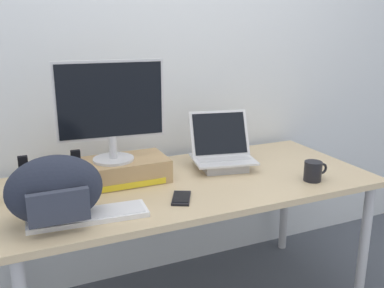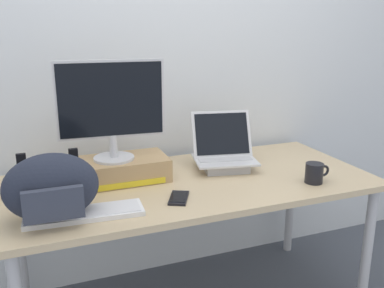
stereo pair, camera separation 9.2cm
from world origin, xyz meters
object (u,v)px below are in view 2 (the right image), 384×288
object	(u,v)px
plush_toy	(20,185)
external_keyboard	(85,214)
open_laptop	(224,158)
messenger_backpack	(51,188)
desktop_monitor	(111,107)
coffee_mug	(315,173)
toner_box_yellow	(115,170)
cell_phone	(179,198)

from	to	relation	value
plush_toy	external_keyboard	bearing A→B (deg)	-52.48
open_laptop	messenger_backpack	distance (m)	0.93
desktop_monitor	plush_toy	world-z (taller)	desktop_monitor
messenger_backpack	plush_toy	distance (m)	0.32
coffee_mug	plush_toy	world-z (taller)	plush_toy
toner_box_yellow	messenger_backpack	size ratio (longest dim) A/B	1.40
external_keyboard	plush_toy	distance (m)	0.38
toner_box_yellow	coffee_mug	xyz separation A→B (m)	(0.87, -0.37, -0.01)
messenger_backpack	plush_toy	world-z (taller)	messenger_backpack
desktop_monitor	external_keyboard	xyz separation A→B (m)	(-0.19, -0.34, -0.35)
toner_box_yellow	open_laptop	size ratio (longest dim) A/B	1.42
coffee_mug	cell_phone	world-z (taller)	coffee_mug
messenger_backpack	plush_toy	bearing A→B (deg)	112.91
open_laptop	external_keyboard	distance (m)	0.83
open_laptop	cell_phone	world-z (taller)	open_laptop
external_keyboard	coffee_mug	distance (m)	1.07
toner_box_yellow	external_keyboard	xyz separation A→B (m)	(-0.19, -0.34, -0.04)
external_keyboard	cell_phone	xyz separation A→B (m)	(0.40, 0.03, -0.01)
open_laptop	toner_box_yellow	bearing A→B (deg)	-170.42
external_keyboard	cell_phone	distance (m)	0.40
messenger_backpack	cell_phone	size ratio (longest dim) A/B	2.16
open_laptop	messenger_backpack	world-z (taller)	open_laptop
messenger_backpack	cell_phone	bearing A→B (deg)	2.52
external_keyboard	cell_phone	size ratio (longest dim) A/B	2.81
open_laptop	coffee_mug	bearing A→B (deg)	-36.97
toner_box_yellow	cell_phone	world-z (taller)	toner_box_yellow
desktop_monitor	coffee_mug	size ratio (longest dim) A/B	3.90
desktop_monitor	coffee_mug	xyz separation A→B (m)	(0.87, -0.36, -0.31)
toner_box_yellow	messenger_backpack	world-z (taller)	messenger_backpack
desktop_monitor	plush_toy	distance (m)	0.52
toner_box_yellow	messenger_backpack	distance (m)	0.46
external_keyboard	messenger_backpack	xyz separation A→B (m)	(-0.11, 0.01, 0.12)
desktop_monitor	external_keyboard	world-z (taller)	desktop_monitor
coffee_mug	plush_toy	xyz separation A→B (m)	(-1.30, 0.32, 0.01)
toner_box_yellow	external_keyboard	size ratio (longest dim) A/B	1.08
external_keyboard	cell_phone	bearing A→B (deg)	7.83
open_laptop	messenger_backpack	xyz separation A→B (m)	(-0.87, -0.31, 0.08)
coffee_mug	desktop_monitor	bearing A→B (deg)	157.39
open_laptop	plush_toy	distance (m)	0.99
desktop_monitor	messenger_backpack	xyz separation A→B (m)	(-0.30, -0.33, -0.23)
desktop_monitor	plush_toy	size ratio (longest dim) A/B	4.48
toner_box_yellow	cell_phone	distance (m)	0.38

